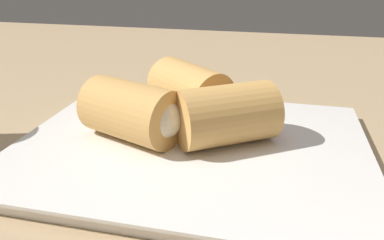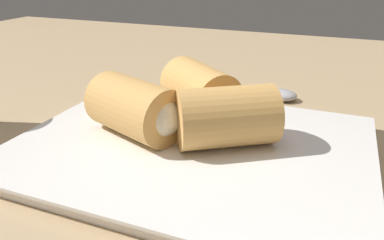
% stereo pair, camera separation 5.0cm
% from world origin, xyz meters
% --- Properties ---
extents(table_surface, '(1.80, 1.40, 0.02)m').
position_xyz_m(table_surface, '(0.00, 0.00, 0.01)').
color(table_surface, tan).
rests_on(table_surface, ground).
extents(serving_plate, '(0.34, 0.26, 0.01)m').
position_xyz_m(serving_plate, '(0.02, -0.01, 0.03)').
color(serving_plate, white).
rests_on(serving_plate, table_surface).
extents(roll_front_left, '(0.11, 0.10, 0.06)m').
position_xyz_m(roll_front_left, '(0.04, -0.07, 0.06)').
color(roll_front_left, '#DBA356').
rests_on(roll_front_left, serving_plate).
extents(roll_front_right, '(0.11, 0.10, 0.06)m').
position_xyz_m(roll_front_right, '(-0.02, -0.02, 0.06)').
color(roll_front_right, '#DBA356').
rests_on(roll_front_right, serving_plate).
extents(roll_back_left, '(0.11, 0.09, 0.06)m').
position_xyz_m(roll_back_left, '(0.07, -0.00, 0.06)').
color(roll_back_left, '#DBA356').
rests_on(roll_back_left, serving_plate).
extents(spoon, '(0.18, 0.03, 0.01)m').
position_xyz_m(spoon, '(-0.02, -0.20, 0.03)').
color(spoon, '#B2B2B7').
rests_on(spoon, table_surface).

